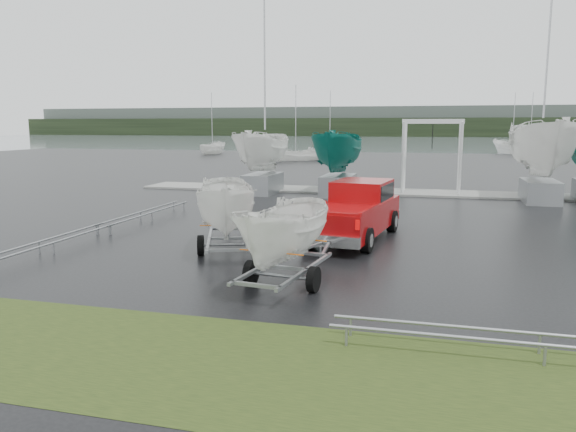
{
  "coord_description": "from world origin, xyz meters",
  "views": [
    {
      "loc": [
        2.2,
        -19.0,
        3.82
      ],
      "look_at": [
        -1.92,
        -3.48,
        1.2
      ],
      "focal_mm": 35.0,
      "sensor_mm": 36.0,
      "label": 1
    }
  ],
  "objects_px": {
    "trailer_hitched": "(285,182)",
    "boat_hoist": "(432,146)",
    "trailer_parked": "(226,161)",
    "pickup_truck": "(357,209)"
  },
  "relations": [
    {
      "from": "pickup_truck",
      "to": "boat_hoist",
      "type": "height_order",
      "value": "boat_hoist"
    },
    {
      "from": "trailer_parked",
      "to": "trailer_hitched",
      "type": "bearing_deg",
      "value": -69.22
    },
    {
      "from": "trailer_parked",
      "to": "boat_hoist",
      "type": "relative_size",
      "value": 1.24
    },
    {
      "from": "trailer_hitched",
      "to": "boat_hoist",
      "type": "height_order",
      "value": "trailer_hitched"
    },
    {
      "from": "trailer_parked",
      "to": "pickup_truck",
      "type": "bearing_deg",
      "value": 24.31
    },
    {
      "from": "boat_hoist",
      "to": "pickup_truck",
      "type": "bearing_deg",
      "value": -99.82
    },
    {
      "from": "pickup_truck",
      "to": "trailer_parked",
      "type": "height_order",
      "value": "trailer_parked"
    },
    {
      "from": "pickup_truck",
      "to": "boat_hoist",
      "type": "distance_m",
      "value": 13.47
    },
    {
      "from": "trailer_parked",
      "to": "boat_hoist",
      "type": "height_order",
      "value": "trailer_parked"
    },
    {
      "from": "trailer_hitched",
      "to": "trailer_parked",
      "type": "xyz_separation_m",
      "value": [
        -2.57,
        2.93,
        0.27
      ]
    }
  ]
}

